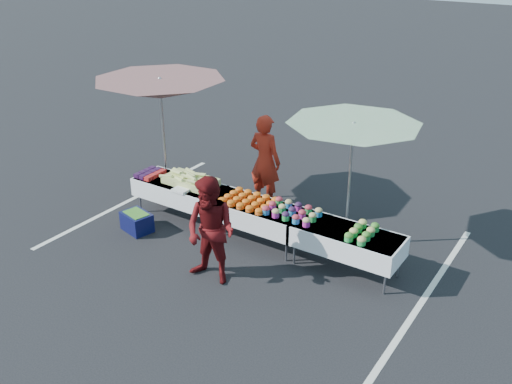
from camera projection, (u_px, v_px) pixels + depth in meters
The scene contains 17 objects.
ground at pixel (256, 241), 10.57m from camera, with size 80.00×80.00×0.00m, color black.
stripe_left at pixel (131, 200), 12.17m from camera, with size 0.10×5.00×0.00m, color silver.
stripe_right at pixel (425, 296), 8.97m from camera, with size 0.10×5.00×0.00m, color silver.
table_left at pixel (180, 190), 11.22m from camera, with size 1.86×0.81×0.75m.
table_center at pixel (256, 213), 10.33m from camera, with size 1.86×0.81×0.75m.
table_right at pixel (347, 240), 9.43m from camera, with size 1.86×0.81×0.75m.
berry_punnets at pixel (150, 174), 11.45m from camera, with size 0.40×0.54×0.08m.
corn_pile at pixel (191, 180), 11.02m from camera, with size 1.16×0.57×0.26m.
plastic_bags at pixel (181, 190), 10.77m from camera, with size 0.30×0.25×0.05m, color white.
carrot_bowls at pixel (249, 200), 10.30m from camera, with size 0.95×0.69×0.11m.
potato_cups at pixel (292, 211), 9.85m from camera, with size 0.94×0.58×0.16m.
bean_baskets at pixel (362, 232), 9.19m from camera, with size 0.36×0.68×0.15m.
vendor at pixel (265, 161), 11.57m from camera, with size 0.71×0.47×1.95m, color red.
customer at pixel (211, 231), 9.04m from camera, with size 0.88×0.69×1.81m, color #5B0D0F.
umbrella_left at pixel (160, 90), 11.11m from camera, with size 3.45×3.45×2.66m.
umbrella_right at pixel (353, 134), 9.57m from camera, with size 2.75×2.75×2.35m.
storage_bin at pixel (137, 221), 10.86m from camera, with size 0.65×0.54×0.37m.
Camera 1 is at (5.07, -7.68, 5.28)m, focal length 40.00 mm.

